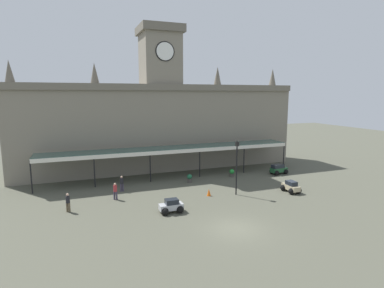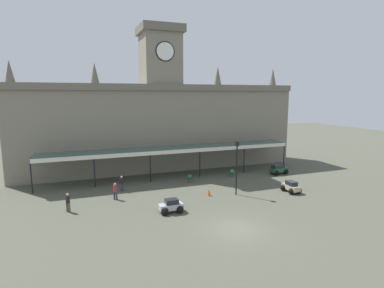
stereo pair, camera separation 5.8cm
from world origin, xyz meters
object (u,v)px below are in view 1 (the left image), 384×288
Objects in this scene: planter_by_canopy at (232,173)px; pedestrian_near_entrance at (68,202)px; victorian_lamppost at (237,162)px; planter_near_kerb at (190,178)px; car_silver_sedan at (171,207)px; car_beige_sedan at (291,187)px; pedestrian_beside_cars at (115,191)px; traffic_cone at (209,192)px; car_green_estate at (279,170)px; pedestrian_crossing_forecourt at (122,183)px.

pedestrian_near_entrance is at bearing -163.81° from planter_by_canopy.
victorian_lamppost is 5.82× the size of planter_near_kerb.
car_silver_sedan is 13.42m from car_beige_sedan.
car_silver_sedan is 8.97m from pedestrian_near_entrance.
planter_by_canopy is 1.00× the size of planter_near_kerb.
traffic_cone is at bearing -13.56° from pedestrian_beside_cars.
victorian_lamppost is 7.47× the size of traffic_cone.
traffic_cone is at bearing -157.78° from car_green_estate.
pedestrian_near_entrance is 14.02m from planter_near_kerb.
car_green_estate is 21.01m from pedestrian_beside_cars.
car_beige_sedan is 17.95m from pedestrian_beside_cars.
car_beige_sedan reaches higher than planter_by_canopy.
car_beige_sedan reaches higher than traffic_cone.
pedestrian_crossing_forecourt is 7.92m from planter_near_kerb.
car_green_estate is 0.42× the size of victorian_lamppost.
pedestrian_near_entrance is at bearing 158.71° from car_silver_sedan.
pedestrian_crossing_forecourt is 1.74× the size of planter_near_kerb.
planter_by_canopy reaches higher than traffic_cone.
traffic_cone is (-8.53, 1.88, -0.13)m from car_beige_sedan.
car_beige_sedan is at bearing 4.53° from car_silver_sedan.
car_silver_sedan is at bearing -155.01° from car_green_estate.
pedestrian_near_entrance is 1.00× the size of pedestrian_crossing_forecourt.
pedestrian_beside_cars reaches higher than car_silver_sedan.
pedestrian_near_entrance is 6.73m from pedestrian_crossing_forecourt.
car_silver_sedan is 2.14× the size of planter_by_canopy.
pedestrian_near_entrance reaches higher than planter_by_canopy.
planter_near_kerb is (-11.99, 0.48, -0.07)m from car_green_estate.
planter_near_kerb is (-0.12, 5.34, 0.12)m from traffic_cone.
traffic_cone is 0.78× the size of planter_by_canopy.
pedestrian_beside_cars is at bearing -160.23° from planter_near_kerb.
pedestrian_near_entrance is 0.30× the size of victorian_lamppost.
car_beige_sedan is at bearing -13.02° from pedestrian_beside_cars.
car_silver_sedan is at bearing -140.24° from planter_by_canopy.
pedestrian_crossing_forecourt is 12.19m from victorian_lamppost.
car_beige_sedan is (13.38, 1.06, 0.00)m from car_silver_sedan.
pedestrian_near_entrance is at bearing 176.73° from victorian_lamppost.
pedestrian_beside_cars reaches higher than planter_near_kerb.
car_beige_sedan is 11.26m from planter_near_kerb.
pedestrian_beside_cars is 12.29m from victorian_lamppost.
car_green_estate is at bearing 22.22° from traffic_cone.
car_green_estate is 2.44× the size of planter_near_kerb.
pedestrian_crossing_forecourt is at bearing -174.51° from planter_near_kerb.
pedestrian_crossing_forecourt is at bearing 150.17° from traffic_cone.
planter_near_kerb is at bearing 19.77° from pedestrian_beside_cars.
planter_near_kerb is at bearing 177.70° from car_green_estate.
car_beige_sedan is 2.14× the size of planter_by_canopy.
planter_near_kerb is at bearing -175.64° from planter_by_canopy.
planter_by_canopy and planter_near_kerb have the same top height.
pedestrian_crossing_forecourt reaches higher than car_beige_sedan.
victorian_lamppost reaches higher than pedestrian_near_entrance.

